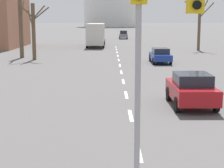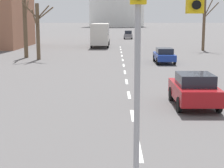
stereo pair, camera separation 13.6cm
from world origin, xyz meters
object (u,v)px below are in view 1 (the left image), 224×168
object	(u,v)px
traffic_signal_centre_tall	(157,18)
sedan_near_right	(96,37)
sedan_far_left	(123,35)
sedan_near_left	(191,89)
city_bus	(96,33)
sedan_mid_centre	(160,55)

from	to	relation	value
traffic_signal_centre_tall	sedan_near_right	distance (m)	64.71
sedan_near_right	sedan_far_left	size ratio (longest dim) A/B	1.01
traffic_signal_centre_tall	sedan_near_left	world-z (taller)	traffic_signal_centre_tall
sedan_near_right	city_bus	xyz separation A→B (m)	(0.64, -15.48, 1.27)
traffic_signal_centre_tall	sedan_mid_centre	size ratio (longest dim) A/B	1.23
sedan_near_left	sedan_far_left	size ratio (longest dim) A/B	0.94
sedan_mid_centre	sedan_far_left	size ratio (longest dim) A/B	1.07
sedan_mid_centre	sedan_far_left	bearing A→B (deg)	92.61
sedan_mid_centre	traffic_signal_centre_tall	bearing A→B (deg)	-97.87
city_bus	traffic_signal_centre_tall	bearing A→B (deg)	-86.29
city_bus	sedan_far_left	bearing A→B (deg)	77.25
sedan_near_left	sedan_far_left	world-z (taller)	sedan_far_left
sedan_far_left	city_bus	bearing A→B (deg)	-102.75
traffic_signal_centre_tall	sedan_near_left	size ratio (longest dim) A/B	1.39
sedan_mid_centre	city_bus	bearing A→B (deg)	107.71
sedan_near_right	sedan_far_left	world-z (taller)	sedan_far_left
sedan_mid_centre	city_bus	size ratio (longest dim) A/B	0.42
sedan_near_left	sedan_mid_centre	size ratio (longest dim) A/B	0.88
sedan_far_left	city_bus	distance (m)	22.50
traffic_signal_centre_tall	sedan_far_left	size ratio (longest dim) A/B	1.31
traffic_signal_centre_tall	sedan_far_left	world-z (taller)	traffic_signal_centre_tall
traffic_signal_centre_tall	city_bus	xyz separation A→B (m)	(-3.18, 49.03, -2.16)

